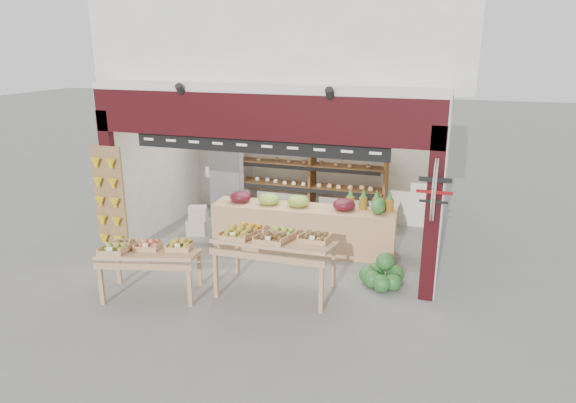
% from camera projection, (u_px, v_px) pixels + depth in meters
% --- Properties ---
extents(ground, '(60.00, 60.00, 0.00)m').
position_uv_depth(ground, '(278.00, 252.00, 9.59)').
color(ground, slate).
rests_on(ground, ground).
extents(shop_structure, '(6.36, 5.12, 5.40)m').
position_uv_depth(shop_structure, '(304.00, 33.00, 9.91)').
color(shop_structure, white).
rests_on(shop_structure, ground).
extents(banana_board, '(0.60, 0.15, 1.80)m').
position_uv_depth(banana_board, '(109.00, 199.00, 9.00)').
color(banana_board, olive).
rests_on(banana_board, ground).
extents(gift_sign, '(0.04, 0.93, 0.92)m').
position_uv_depth(gift_sign, '(435.00, 190.00, 7.23)').
color(gift_sign, '#ADDABF').
rests_on(gift_sign, ground).
extents(back_shelving, '(3.14, 0.51, 1.93)m').
position_uv_depth(back_shelving, '(312.00, 168.00, 10.78)').
color(back_shelving, brown).
rests_on(back_shelving, ground).
extents(refrigerator, '(0.86, 0.86, 2.00)m').
position_uv_depth(refrigerator, '(232.00, 171.00, 11.45)').
color(refrigerator, silver).
rests_on(refrigerator, ground).
extents(cardboard_stack, '(0.99, 0.83, 0.60)m').
position_uv_depth(cardboard_stack, '(209.00, 224.00, 10.43)').
color(cardboard_stack, beige).
rests_on(cardboard_stack, ground).
extents(mid_counter, '(3.42, 0.86, 1.07)m').
position_uv_depth(mid_counter, '(303.00, 226.00, 9.55)').
color(mid_counter, tan).
rests_on(mid_counter, ground).
extents(display_table_left, '(1.60, 1.15, 0.94)m').
position_uv_depth(display_table_left, '(145.00, 251.00, 7.81)').
color(display_table_left, tan).
rests_on(display_table_left, ground).
extents(display_table_right, '(1.78, 1.02, 1.10)m').
position_uv_depth(display_table_right, '(272.00, 239.00, 7.84)').
color(display_table_right, tan).
rests_on(display_table_right, ground).
extents(watermelon_pile, '(0.70, 0.70, 0.55)m').
position_uv_depth(watermelon_pile, '(381.00, 275.00, 8.19)').
color(watermelon_pile, '#194C1C').
rests_on(watermelon_pile, ground).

